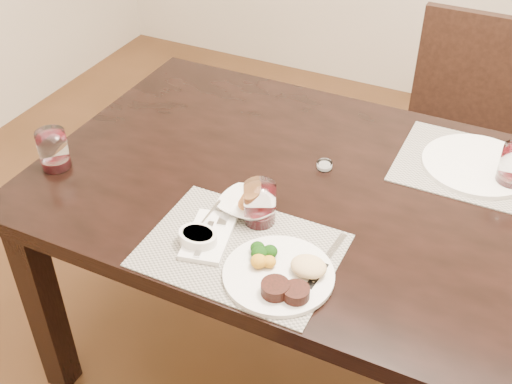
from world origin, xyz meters
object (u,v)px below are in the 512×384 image
at_px(chair_far, 457,121).
at_px(wine_glass_near, 260,205).
at_px(dinner_plate, 283,274).
at_px(far_plate, 477,165).
at_px(cracker_bowl, 246,204).
at_px(steak_knife, 321,270).

relative_size(chair_far, wine_glass_near, 8.13).
xyz_separation_m(dinner_plate, far_plate, (0.31, 0.64, -0.01)).
bearing_deg(far_plate, cracker_bowl, -137.71).
bearing_deg(cracker_bowl, wine_glass_near, -23.96).
distance_m(chair_far, cracker_bowl, 1.20).
distance_m(cracker_bowl, far_plate, 0.68).
height_order(cracker_bowl, wine_glass_near, wine_glass_near).
height_order(dinner_plate, far_plate, dinner_plate).
distance_m(chair_far, far_plate, 0.72).
xyz_separation_m(steak_knife, wine_glass_near, (-0.21, 0.10, 0.04)).
height_order(dinner_plate, wine_glass_near, wine_glass_near).
bearing_deg(far_plate, steak_knife, -112.74).
xyz_separation_m(dinner_plate, wine_glass_near, (-0.14, 0.16, 0.03)).
height_order(chair_far, wine_glass_near, chair_far).
distance_m(cracker_bowl, wine_glass_near, 0.06).
height_order(cracker_bowl, far_plate, cracker_bowl).
bearing_deg(far_plate, dinner_plate, -116.08).
relative_size(chair_far, dinner_plate, 3.51).
bearing_deg(dinner_plate, chair_far, 79.21).
distance_m(chair_far, steak_knife, 1.27).
height_order(steak_knife, far_plate, far_plate).
bearing_deg(wine_glass_near, steak_knife, -26.73).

